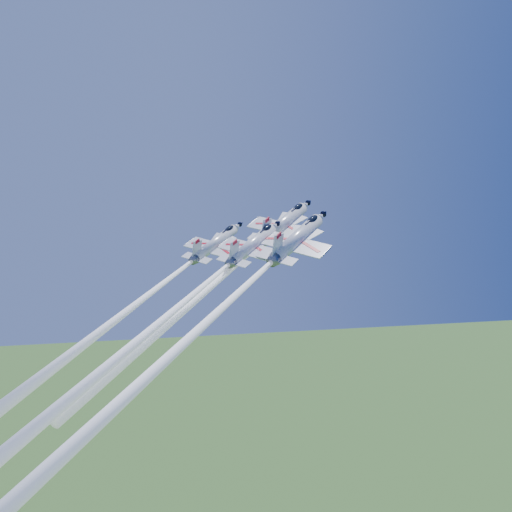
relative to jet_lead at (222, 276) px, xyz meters
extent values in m
cylinder|color=silver|center=(12.41, 12.14, 6.92)|extent=(4.58, 7.88, 13.16)
cone|color=silver|center=(17.58, 17.21, 9.82)|extent=(3.23, 3.66, 3.35)
cone|color=black|center=(18.79, 18.39, 10.49)|extent=(1.63, 1.85, 1.68)
cone|color=slate|center=(7.63, 7.47, 4.25)|extent=(3.08, 3.19, 2.25)
ellipsoid|color=black|center=(15.66, 15.12, 9.50)|extent=(3.14, 3.27, 2.35)
cube|color=black|center=(14.54, 13.95, 9.14)|extent=(0.99, 1.04, 0.78)
cube|color=silver|center=(11.57, 11.39, 6.18)|extent=(10.73, 9.78, 3.61)
cube|color=silver|center=(13.10, 14.76, 7.91)|extent=(3.40, 3.26, 1.66)
cube|color=silver|center=(15.12, 12.98, 7.42)|extent=(3.40, 3.26, 1.66)
cube|color=silver|center=(8.34, 8.19, 4.54)|extent=(5.77, 5.26, 1.93)
cube|color=silver|center=(8.33, 7.69, 6.32)|extent=(2.28, 3.10, 4.01)
cube|color=red|center=(8.36, 7.33, 7.79)|extent=(1.10, 1.22, 1.07)
cube|color=black|center=(12.53, 12.54, 6.00)|extent=(7.75, 7.58, 4.30)
sphere|color=white|center=(7.45, 7.29, 4.15)|extent=(1.14, 1.26, 1.09)
cone|color=white|center=(-6.83, -6.68, -3.83)|extent=(8.24, 19.61, 40.71)
cylinder|color=silver|center=(0.60, 12.34, 3.72)|extent=(3.86, 6.64, 11.09)
cone|color=silver|center=(4.97, 16.61, 6.16)|extent=(2.72, 3.09, 2.82)
cone|color=black|center=(5.98, 17.60, 6.72)|extent=(1.37, 1.55, 1.42)
cone|color=slate|center=(-3.42, 8.40, 1.47)|extent=(2.59, 2.69, 1.89)
ellipsoid|color=black|center=(3.35, 14.85, 5.89)|extent=(2.65, 2.75, 1.98)
cube|color=black|center=(2.40, 13.86, 5.58)|extent=(0.83, 0.88, 0.66)
cube|color=silver|center=(-0.10, 11.71, 3.10)|extent=(9.04, 8.24, 3.04)
cube|color=silver|center=(1.19, 14.55, 4.55)|extent=(2.86, 2.74, 1.40)
cube|color=silver|center=(2.89, 13.04, 4.13)|extent=(2.86, 2.74, 1.40)
cube|color=silver|center=(-2.82, 9.01, 1.71)|extent=(4.86, 4.43, 1.63)
cube|color=silver|center=(-2.83, 8.59, 3.21)|extent=(1.92, 2.62, 3.38)
cube|color=red|center=(-2.80, 8.28, 4.45)|extent=(0.92, 1.03, 0.91)
cube|color=black|center=(0.71, 12.67, 2.94)|extent=(6.53, 6.39, 3.63)
sphere|color=white|center=(-3.57, 8.25, 1.38)|extent=(0.96, 1.07, 0.92)
cone|color=white|center=(-16.02, -3.93, -5.58)|extent=(7.10, 17.02, 35.45)
cylinder|color=silver|center=(12.32, 3.47, 5.07)|extent=(4.77, 8.21, 13.71)
cone|color=silver|center=(17.71, 8.75, 8.08)|extent=(3.36, 3.82, 3.49)
cone|color=black|center=(18.96, 9.98, 8.78)|extent=(1.70, 1.92, 1.75)
cone|color=slate|center=(7.34, -1.40, 2.29)|extent=(3.21, 3.32, 2.34)
ellipsoid|color=black|center=(15.71, 6.58, 7.75)|extent=(3.27, 3.41, 2.45)
cube|color=black|center=(14.54, 5.35, 7.38)|extent=(1.03, 1.09, 0.82)
cube|color=silver|center=(11.44, 2.69, 4.30)|extent=(11.18, 10.20, 3.76)
cube|color=silver|center=(13.04, 6.20, 6.09)|extent=(3.54, 3.39, 1.73)
cube|color=silver|center=(15.15, 4.34, 5.58)|extent=(3.54, 3.39, 1.73)
cube|color=silver|center=(8.08, -0.65, 2.59)|extent=(6.01, 5.48, 2.01)
cube|color=silver|center=(8.07, -1.16, 4.44)|extent=(2.37, 3.23, 4.18)
cube|color=red|center=(8.10, -1.55, 5.97)|extent=(1.14, 1.27, 1.12)
cube|color=black|center=(12.45, 3.88, 4.11)|extent=(8.08, 7.90, 4.48)
sphere|color=white|center=(7.15, -1.58, 2.18)|extent=(1.19, 1.32, 1.14)
cone|color=white|center=(-12.28, -20.60, -8.68)|extent=(10.31, 25.81, 54.91)
cylinder|color=silver|center=(5.37, 4.19, 4.18)|extent=(3.97, 6.83, 11.40)
cone|color=silver|center=(9.86, 8.58, 6.69)|extent=(2.80, 3.17, 2.90)
cone|color=black|center=(10.90, 9.60, 7.27)|extent=(1.41, 1.60, 1.46)
cone|color=slate|center=(1.23, 0.15, 1.87)|extent=(2.67, 2.76, 1.95)
ellipsoid|color=black|center=(8.19, 6.78, 6.42)|extent=(2.72, 2.83, 2.04)
cube|color=black|center=(7.22, 5.76, 6.10)|extent=(0.86, 0.90, 0.68)
cube|color=silver|center=(4.64, 3.55, 3.54)|extent=(9.29, 8.48, 3.13)
cube|color=silver|center=(5.97, 6.47, 5.04)|extent=(2.95, 2.82, 1.44)
cube|color=silver|center=(7.72, 4.92, 4.61)|extent=(2.95, 2.82, 1.44)
cube|color=silver|center=(1.85, 0.77, 2.12)|extent=(5.00, 4.56, 1.67)
cube|color=silver|center=(1.84, 0.34, 3.66)|extent=(1.97, 2.69, 3.47)
cube|color=red|center=(1.87, 0.02, 4.93)|extent=(0.95, 1.06, 0.93)
cube|color=black|center=(5.48, 4.54, 3.39)|extent=(6.72, 6.57, 3.73)
sphere|color=white|center=(1.08, -0.01, 1.78)|extent=(0.99, 1.10, 0.95)
cone|color=white|center=(-13.20, -13.98, -6.20)|extent=(7.86, 19.24, 40.49)
camera|label=1|loc=(-11.70, -82.01, 12.42)|focal=40.00mm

